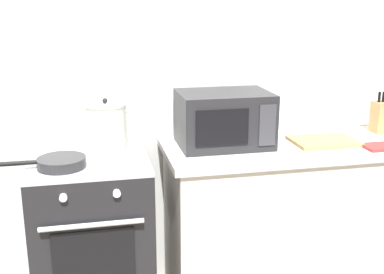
# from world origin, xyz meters

# --- Properties ---
(back_wall) EXTENTS (4.40, 0.10, 2.50)m
(back_wall) POSITION_xyz_m (0.30, 0.97, 1.25)
(back_wall) COLOR silver
(back_wall) RESTS_ON ground_plane
(lower_cabinet_right) EXTENTS (1.64, 0.56, 0.88)m
(lower_cabinet_right) POSITION_xyz_m (0.90, 0.62, 0.44)
(lower_cabinet_right) COLOR beige
(lower_cabinet_right) RESTS_ON ground_plane
(countertop_right) EXTENTS (1.70, 0.60, 0.04)m
(countertop_right) POSITION_xyz_m (0.90, 0.62, 0.90)
(countertop_right) COLOR beige
(countertop_right) RESTS_ON lower_cabinet_right
(stove) EXTENTS (0.60, 0.64, 0.92)m
(stove) POSITION_xyz_m (-0.35, 0.60, 0.46)
(stove) COLOR black
(stove) RESTS_ON ground_plane
(stock_pot) EXTENTS (0.31, 0.23, 0.29)m
(stock_pot) POSITION_xyz_m (-0.25, 0.69, 1.05)
(stock_pot) COLOR silver
(stock_pot) RESTS_ON stove
(frying_pan) EXTENTS (0.43, 0.23, 0.05)m
(frying_pan) POSITION_xyz_m (-0.49, 0.48, 0.95)
(frying_pan) COLOR #28282B
(frying_pan) RESTS_ON stove
(microwave) EXTENTS (0.50, 0.37, 0.30)m
(microwave) POSITION_xyz_m (0.39, 0.68, 1.07)
(microwave) COLOR #232326
(microwave) RESTS_ON countertop_right
(cutting_board) EXTENTS (0.36, 0.26, 0.02)m
(cutting_board) POSITION_xyz_m (0.96, 0.60, 0.93)
(cutting_board) COLOR tan
(cutting_board) RESTS_ON countertop_right
(knife_block) EXTENTS (0.13, 0.10, 0.27)m
(knife_block) POSITION_xyz_m (1.42, 0.74, 1.02)
(knife_block) COLOR tan
(knife_block) RESTS_ON countertop_right
(oven_mitt) EXTENTS (0.18, 0.14, 0.02)m
(oven_mitt) POSITION_xyz_m (1.21, 0.44, 0.93)
(oven_mitt) COLOR #993333
(oven_mitt) RESTS_ON countertop_right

